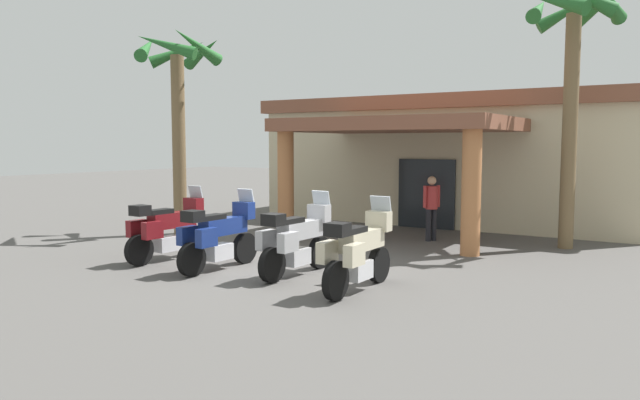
{
  "coord_description": "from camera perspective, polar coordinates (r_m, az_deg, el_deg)",
  "views": [
    {
      "loc": [
        7.34,
        -9.98,
        2.57
      ],
      "look_at": [
        -0.7,
        2.22,
        1.2
      ],
      "focal_mm": 33.89,
      "sensor_mm": 36.0,
      "label": 1
    }
  ],
  "objects": [
    {
      "name": "motorcycle_blue",
      "position": [
        12.46,
        -9.57,
        -3.36
      ],
      "size": [
        0.71,
        2.21,
        1.61
      ],
      "rotation": [
        0.0,
        0.0,
        1.56
      ],
      "color": "black",
      "rests_on": "ground_plane"
    },
    {
      "name": "motorcycle_silver",
      "position": [
        11.77,
        -2.26,
        -3.8
      ],
      "size": [
        0.71,
        2.21,
        1.61
      ],
      "rotation": [
        0.0,
        0.0,
        1.55
      ],
      "color": "black",
      "rests_on": "ground_plane"
    },
    {
      "name": "pedestrian",
      "position": [
        16.15,
        10.48,
        -0.33
      ],
      "size": [
        0.32,
        0.47,
        1.72
      ],
      "rotation": [
        0.0,
        0.0,
        2.63
      ],
      "color": "black",
      "rests_on": "ground_plane"
    },
    {
      "name": "motel_building",
      "position": [
        21.55,
        13.3,
        3.89
      ],
      "size": [
        12.56,
        11.2,
        4.06
      ],
      "rotation": [
        0.0,
        0.0,
        0.02
      ],
      "color": "beige",
      "rests_on": "ground_plane"
    },
    {
      "name": "palm_tree_roadside",
      "position": [
        17.6,
        -13.22,
        10.32
      ],
      "size": [
        2.5,
        2.56,
        5.72
      ],
      "color": "brown",
      "rests_on": "ground_plane"
    },
    {
      "name": "palm_tree_near_portico",
      "position": [
        16.01,
        22.78,
        12.78
      ],
      "size": [
        2.26,
        2.44,
        6.44
      ],
      "color": "brown",
      "rests_on": "ground_plane"
    },
    {
      "name": "motorcycle_cream",
      "position": [
        10.53,
        3.6,
        -4.88
      ],
      "size": [
        0.71,
        2.21,
        1.61
      ],
      "rotation": [
        0.0,
        0.0,
        1.59
      ],
      "color": "black",
      "rests_on": "ground_plane"
    },
    {
      "name": "ground_plane",
      "position": [
        12.65,
        -2.92,
        -6.37
      ],
      "size": [
        80.0,
        80.0,
        0.0
      ],
      "primitive_type": "plane",
      "color": "#514F4C"
    },
    {
      "name": "motorcycle_maroon",
      "position": [
        13.69,
        -14.26,
        -2.67
      ],
      "size": [
        0.72,
        2.21,
        1.61
      ],
      "rotation": [
        0.0,
        0.0,
        1.52
      ],
      "color": "black",
      "rests_on": "ground_plane"
    }
  ]
}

